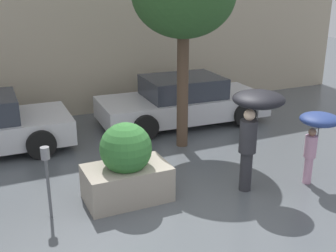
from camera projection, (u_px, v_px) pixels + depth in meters
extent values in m
plane|color=#51565B|center=(188.00, 219.00, 6.87)|extent=(40.00, 40.00, 0.00)
cube|color=#B7A88E|center=(80.00, 7.00, 11.47)|extent=(18.00, 0.30, 6.00)
cube|color=#9E9384|center=(127.00, 183.00, 7.40)|extent=(1.47, 0.89, 0.63)
sphere|color=#337033|center=(126.00, 148.00, 7.19)|extent=(0.90, 0.90, 0.90)
cylinder|color=#2D2D33|center=(246.00, 171.00, 7.71)|extent=(0.22, 0.22, 0.76)
cylinder|color=#2D2D33|center=(248.00, 136.00, 7.49)|extent=(0.32, 0.32, 0.60)
sphere|color=beige|center=(249.00, 115.00, 7.36)|extent=(0.21, 0.21, 0.21)
cylinder|color=#4C4C51|center=(257.00, 117.00, 7.38)|extent=(0.02, 0.02, 0.65)
ellipsoid|color=black|center=(259.00, 99.00, 7.27)|extent=(0.91, 0.91, 0.29)
cylinder|color=#D199B7|center=(308.00, 170.00, 8.01)|extent=(0.16, 0.16, 0.54)
cylinder|color=#D199B7|center=(311.00, 146.00, 7.86)|extent=(0.22, 0.22, 0.43)
sphere|color=#997056|center=(312.00, 132.00, 7.76)|extent=(0.15, 0.15, 0.15)
cylinder|color=#4C4C51|center=(318.00, 133.00, 7.74)|extent=(0.02, 0.02, 0.52)
ellipsoid|color=navy|center=(320.00, 119.00, 7.65)|extent=(0.72, 0.72, 0.23)
cube|color=silver|center=(182.00, 106.00, 11.44)|extent=(4.58, 2.06, 0.56)
cube|color=#2D333D|center=(183.00, 87.00, 11.27)|extent=(2.09, 1.67, 0.53)
cylinder|color=black|center=(145.00, 127.00, 10.18)|extent=(0.66, 0.25, 0.65)
cylinder|color=black|center=(124.00, 107.00, 11.80)|extent=(0.66, 0.25, 0.65)
cylinder|color=black|center=(244.00, 115.00, 11.17)|extent=(0.66, 0.25, 0.65)
cylinder|color=black|center=(212.00, 98.00, 12.79)|extent=(0.66, 0.25, 0.65)
cylinder|color=black|center=(41.00, 144.00, 9.14)|extent=(0.65, 0.23, 0.65)
cylinder|color=black|center=(31.00, 120.00, 10.74)|extent=(0.65, 0.23, 0.65)
cylinder|color=brown|center=(183.00, 87.00, 9.51)|extent=(0.26, 0.26, 2.82)
cylinder|color=#595B60|center=(49.00, 189.00, 6.76)|extent=(0.05, 0.05, 1.04)
cylinder|color=gray|center=(45.00, 153.00, 6.56)|extent=(0.14, 0.14, 0.20)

